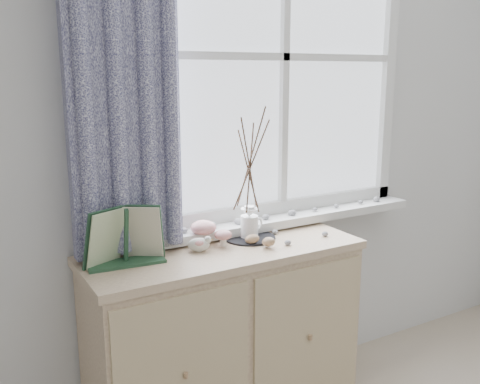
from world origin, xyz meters
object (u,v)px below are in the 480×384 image
at_px(sideboard, 225,340).
at_px(botanical_book, 127,237).
at_px(twig_pitcher, 250,163).
at_px(toadstool_cluster, 207,231).

bearing_deg(sideboard, botanical_book, -179.76).
bearing_deg(botanical_book, twig_pitcher, 12.41).
bearing_deg(twig_pitcher, sideboard, -174.74).
distance_m(sideboard, twig_pitcher, 0.79).
distance_m(botanical_book, twig_pitcher, 0.63).
xyz_separation_m(sideboard, toadstool_cluster, (-0.04, 0.08, 0.49)).
distance_m(toadstool_cluster, twig_pitcher, 0.35).
bearing_deg(botanical_book, sideboard, 5.59).
height_order(sideboard, twig_pitcher, twig_pitcher).
xyz_separation_m(toadstool_cluster, twig_pitcher, (0.21, -0.01, 0.28)).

